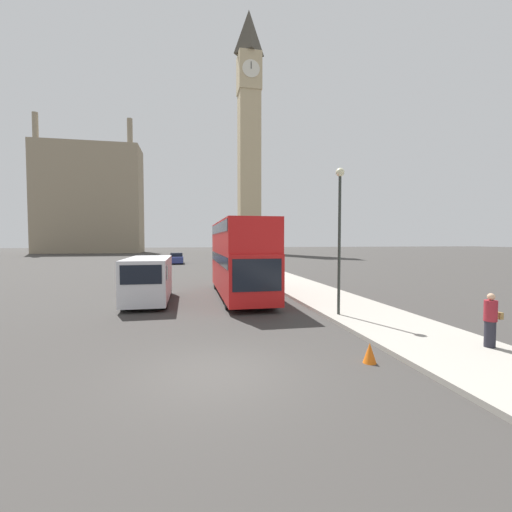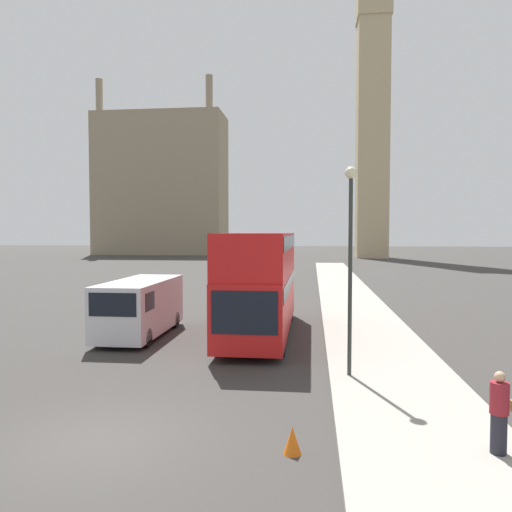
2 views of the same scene
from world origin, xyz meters
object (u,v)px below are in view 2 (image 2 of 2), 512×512
red_double_decker_bus (260,278)px  street_lamp (350,240)px  parked_sedan (246,268)px  pedestrian (500,413)px  white_van (139,306)px  clock_tower (373,75)px

red_double_decker_bus → street_lamp: (3.30, -6.19, 1.72)m
red_double_decker_bus → parked_sedan: 29.94m
red_double_decker_bus → pedestrian: (5.76, -11.22, -1.48)m
street_lamp → parked_sedan: bearing=102.4°
white_van → street_lamp: bearing=-32.4°
red_double_decker_bus → pedestrian: red_double_decker_bus is taller
pedestrian → street_lamp: size_ratio=0.26×
white_van → parked_sedan: 30.45m
street_lamp → parked_sedan: 36.75m
white_van → pedestrian: (10.78, -10.32, -0.33)m
white_van → street_lamp: 10.27m
white_van → pedestrian: size_ratio=3.71×
street_lamp → white_van: bearing=147.6°
red_double_decker_bus → parked_sedan: (-4.57, 29.54, -1.73)m
red_double_decker_bus → street_lamp: street_lamp is taller
clock_tower → pedestrian: clock_tower is taller
red_double_decker_bus → parked_sedan: bearing=98.8°
street_lamp → pedestrian: bearing=-63.9°
clock_tower → street_lamp: 78.06m
red_double_decker_bus → parked_sedan: size_ratio=2.36×
clock_tower → red_double_decker_bus: clock_tower is taller
red_double_decker_bus → white_van: red_double_decker_bus is taller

